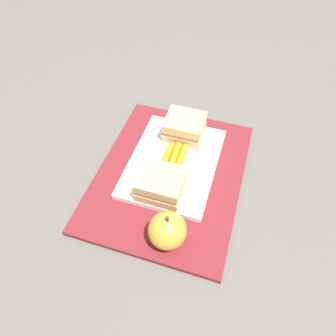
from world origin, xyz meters
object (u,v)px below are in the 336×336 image
carrot_sticks_bundle (173,158)px  apple (167,230)px  sandwich_half_left (185,127)px  food_tray (174,162)px  sandwich_half_right (161,184)px

carrot_sticks_bundle → apple: 0.17m
apple → sandwich_half_left: bearing=-170.9°
food_tray → carrot_sticks_bundle: 0.01m
food_tray → sandwich_half_left: sandwich_half_left is taller
sandwich_half_right → food_tray: bearing=180.0°
apple → food_tray: bearing=-166.7°
sandwich_half_left → sandwich_half_right: (0.16, 0.00, 0.00)m
sandwich_half_left → carrot_sticks_bundle: bearing=-0.3°
food_tray → sandwich_half_right: (0.08, 0.00, 0.03)m
food_tray → sandwich_half_right: sandwich_half_right is taller
carrot_sticks_bundle → sandwich_half_right: bearing=0.3°
carrot_sticks_bundle → apple: apple is taller
food_tray → sandwich_half_left: size_ratio=2.88×
food_tray → apple: 0.17m
food_tray → apple: size_ratio=3.04×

